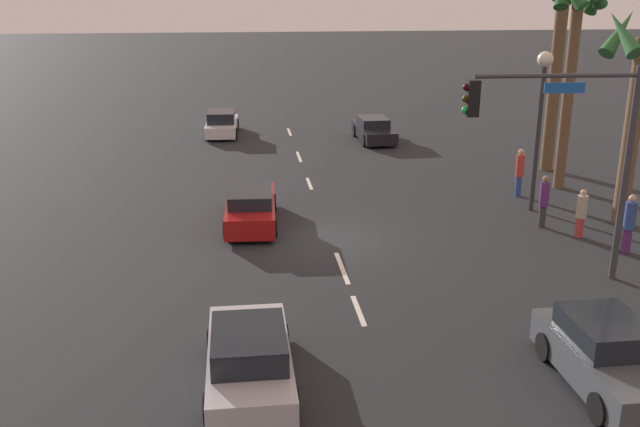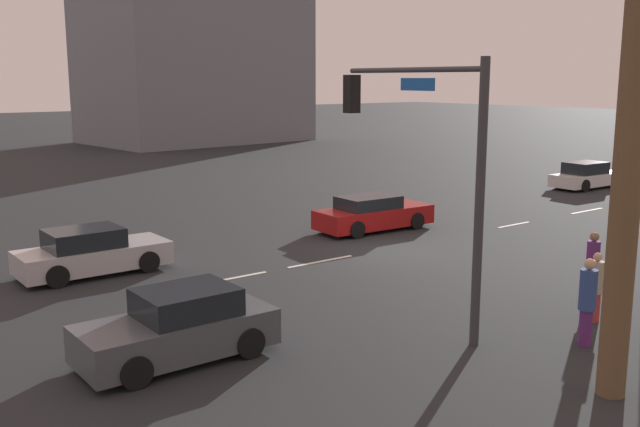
# 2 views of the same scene
# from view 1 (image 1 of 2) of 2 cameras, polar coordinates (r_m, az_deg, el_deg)

# --- Properties ---
(ground_plane) EXTENTS (220.00, 220.00, 0.00)m
(ground_plane) POSITION_cam_1_polar(r_m,az_deg,el_deg) (23.62, 0.85, -2.00)
(ground_plane) COLOR #232628
(lane_stripe_0) EXTENTS (2.15, 0.14, 0.01)m
(lane_stripe_0) POSITION_cam_1_polar(r_m,az_deg,el_deg) (40.91, -2.49, 6.61)
(lane_stripe_0) COLOR silver
(lane_stripe_0) RESTS_ON ground_plane
(lane_stripe_1) EXTENTS (2.26, 0.14, 0.01)m
(lane_stripe_1) POSITION_cam_1_polar(r_m,az_deg,el_deg) (34.88, -1.71, 4.62)
(lane_stripe_1) COLOR silver
(lane_stripe_1) RESTS_ON ground_plane
(lane_stripe_2) EXTENTS (1.88, 0.14, 0.01)m
(lane_stripe_2) POSITION_cam_1_polar(r_m,az_deg,el_deg) (30.09, -0.87, 2.44)
(lane_stripe_2) COLOR silver
(lane_stripe_2) RESTS_ON ground_plane
(lane_stripe_3) EXTENTS (2.49, 0.14, 0.01)m
(lane_stripe_3) POSITION_cam_1_polar(r_m,az_deg,el_deg) (21.17, 1.79, -4.43)
(lane_stripe_3) COLOR silver
(lane_stripe_3) RESTS_ON ground_plane
(lane_stripe_4) EXTENTS (1.81, 0.14, 0.01)m
(lane_stripe_4) POSITION_cam_1_polar(r_m,az_deg,el_deg) (18.53, 3.14, -7.86)
(lane_stripe_4) COLOR silver
(lane_stripe_4) RESTS_ON ground_plane
(car_0) EXTENTS (4.67, 1.96, 1.32)m
(car_0) POSITION_cam_1_polar(r_m,az_deg,el_deg) (24.92, -5.63, 0.50)
(car_0) COLOR maroon
(car_0) RESTS_ON ground_plane
(car_1) EXTENTS (3.98, 1.83, 1.46)m
(car_1) POSITION_cam_1_polar(r_m,az_deg,el_deg) (16.20, 22.27, -10.70)
(car_1) COLOR #474C51
(car_1) RESTS_ON ground_plane
(car_2) EXTENTS (4.45, 1.93, 1.37)m
(car_2) POSITION_cam_1_polar(r_m,az_deg,el_deg) (40.41, -7.97, 7.21)
(car_2) COLOR silver
(car_2) RESTS_ON ground_plane
(car_3) EXTENTS (4.30, 1.86, 1.37)m
(car_3) POSITION_cam_1_polar(r_m,az_deg,el_deg) (15.11, -5.76, -11.63)
(car_3) COLOR #B7B7BC
(car_3) RESTS_ON ground_plane
(car_4) EXTENTS (4.28, 1.89, 1.24)m
(car_4) POSITION_cam_1_polar(r_m,az_deg,el_deg) (38.59, 4.38, 6.76)
(car_4) COLOR black
(car_4) RESTS_ON ground_plane
(traffic_signal) EXTENTS (0.49, 4.83, 6.08)m
(traffic_signal) POSITION_cam_1_polar(r_m,az_deg,el_deg) (20.30, 19.83, 5.69)
(traffic_signal) COLOR #38383D
(traffic_signal) RESTS_ON ground_plane
(streetlamp) EXTENTS (0.56, 0.56, 5.88)m
(streetlamp) POSITION_cam_1_polar(r_m,az_deg,el_deg) (26.80, 17.50, 8.73)
(streetlamp) COLOR #2D2D33
(streetlamp) RESTS_ON ground_plane
(pedestrian_0) EXTENTS (0.46, 0.46, 1.86)m
(pedestrian_0) POSITION_cam_1_polar(r_m,az_deg,el_deg) (25.60, 17.69, 1.06)
(pedestrian_0) COLOR #333338
(pedestrian_0) RESTS_ON ground_plane
(pedestrian_1) EXTENTS (0.42, 0.42, 1.92)m
(pedestrian_1) POSITION_cam_1_polar(r_m,az_deg,el_deg) (24.03, 23.78, -0.67)
(pedestrian_1) COLOR #59266B
(pedestrian_1) RESTS_ON ground_plane
(pedestrian_2) EXTENTS (0.42, 0.42, 1.93)m
(pedestrian_2) POSITION_cam_1_polar(r_m,az_deg,el_deg) (29.16, 15.89, 3.33)
(pedestrian_2) COLOR #2D478C
(pedestrian_2) RESTS_ON ground_plane
(pedestrian_3) EXTENTS (0.40, 0.40, 1.66)m
(pedestrian_3) POSITION_cam_1_polar(r_m,az_deg,el_deg) (25.01, 20.42, 0.09)
(pedestrian_3) COLOR #BF3833
(pedestrian_3) RESTS_ON ground_plane
(palm_tree_0) EXTENTS (2.36, 2.62, 9.87)m
(palm_tree_0) POSITION_cam_1_polar(r_m,az_deg,el_deg) (33.01, 18.99, 14.38)
(palm_tree_0) COLOR brown
(palm_tree_0) RESTS_ON ground_plane
(palm_tree_1) EXTENTS (2.54, 2.57, 7.46)m
(palm_tree_1) POSITION_cam_1_polar(r_m,az_deg,el_deg) (26.17, 24.26, 9.80)
(palm_tree_1) COLOR brown
(palm_tree_1) RESTS_ON ground_plane
(palm_tree_2) EXTENTS (2.40, 2.63, 8.81)m
(palm_tree_2) POSITION_cam_1_polar(r_m,az_deg,el_deg) (30.15, 20.07, 14.18)
(palm_tree_2) COLOR brown
(palm_tree_2) RESTS_ON ground_plane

